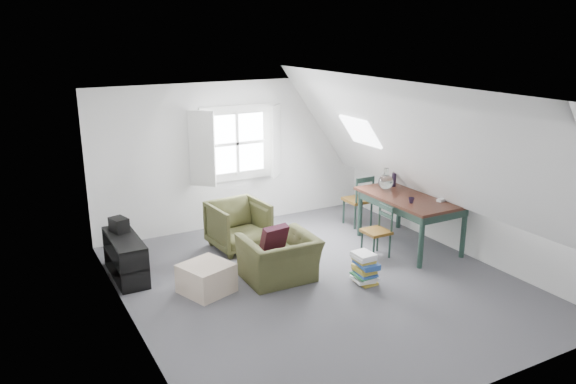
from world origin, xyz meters
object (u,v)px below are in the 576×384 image
armchair_far (239,248)px  magazine_stack (365,268)px  armchair_near (279,280)px  dining_chair_far (359,199)px  dining_table (410,202)px  ottoman (206,278)px  media_shelf (126,260)px  dining_chair_near (378,230)px

armchair_far → magazine_stack: magazine_stack is taller
armchair_near → dining_chair_far: 2.65m
armchair_far → dining_table: bearing=-31.5°
armchair_near → magazine_stack: size_ratio=2.24×
armchair_far → dining_chair_far: (2.28, -0.03, 0.47)m
dining_table → ottoman: bearing=176.3°
media_shelf → armchair_far: bearing=10.5°
armchair_far → magazine_stack: (0.99, -1.97, 0.22)m
dining_table → dining_chair_far: dining_chair_far is taller
dining_table → media_shelf: 4.35m
magazine_stack → ottoman: bearing=158.7°
dining_table → dining_chair_far: size_ratio=1.84×
media_shelf → magazine_stack: (2.80, -1.73, -0.05)m
ottoman → dining_table: size_ratio=0.35×
dining_chair_near → magazine_stack: bearing=-33.1°
dining_chair_near → ottoman: bearing=-78.1°
ottoman → dining_chair_near: 2.73m
armchair_near → ottoman: ottoman is taller
armchair_near → dining_table: size_ratio=0.58×
dining_chair_near → media_shelf: (-3.53, 1.05, -0.15)m
dining_chair_near → dining_chair_far: bearing=170.3°
ottoman → magazine_stack: 2.13m
armchair_near → ottoman: size_ratio=1.66×
armchair_far → media_shelf: (-1.80, -0.24, 0.26)m
ottoman → dining_chair_near: dining_chair_near is taller
ottoman → dining_chair_near: (2.72, -0.09, 0.22)m
ottoman → magazine_stack: bearing=-21.3°
dining_chair_near → media_shelf: size_ratio=0.69×
dining_chair_near → dining_table: bearing=111.6°
ottoman → dining_table: (3.40, -0.00, 0.53)m
armchair_far → media_shelf: bearing=-177.3°
armchair_near → dining_chair_far: bearing=-149.0°
ottoman → dining_table: 3.44m
armchair_far → dining_chair_near: 2.19m
ottoman → dining_chair_near: size_ratio=0.74×
armchair_far → dining_chair_far: size_ratio=0.92×
dining_chair_far → media_shelf: (-4.08, -0.22, -0.21)m
dining_table → magazine_stack: 1.69m
armchair_near → dining_table: bearing=-175.9°
dining_chair_far → magazine_stack: bearing=48.3°
ottoman → dining_chair_far: (3.27, 1.17, 0.28)m
armchair_far → dining_chair_far: dining_chair_far is taller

